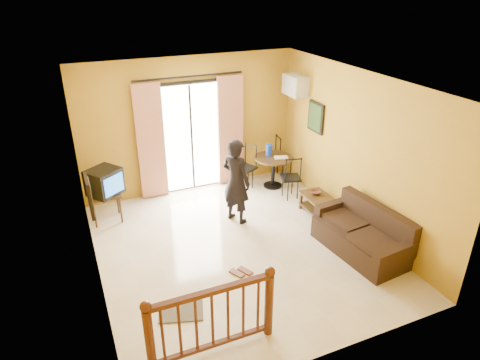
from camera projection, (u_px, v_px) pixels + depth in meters
name	position (u px, v px, depth m)	size (l,w,h in m)	color
ground	(238.00, 248.00, 7.25)	(5.00, 5.00, 0.00)	beige
room_shell	(238.00, 155.00, 6.51)	(5.00, 5.00, 5.00)	white
balcony_door	(192.00, 137.00, 8.75)	(2.25, 0.14, 2.46)	black
tv_table	(105.00, 198.00, 7.86)	(0.55, 0.46, 0.56)	black
television	(104.00, 182.00, 7.73)	(0.72, 0.71, 0.49)	black
picture_left	(90.00, 196.00, 5.62)	(0.05, 0.42, 0.52)	black
dining_table	(273.00, 163.00, 9.13)	(0.82, 0.82, 0.69)	black
water_jug	(269.00, 150.00, 9.10)	(0.13, 0.13, 0.25)	#1436BF
serving_tray	(281.00, 157.00, 9.03)	(0.28, 0.18, 0.02)	beige
dining_chairs	(273.00, 186.00, 9.38)	(1.58, 1.52, 0.95)	black
air_conditioner	(295.00, 85.00, 8.68)	(0.31, 0.60, 0.40)	silver
botanical_print	(316.00, 117.00, 8.40)	(0.05, 0.50, 0.60)	black
coffee_table	(320.00, 204.00, 8.12)	(0.47, 0.85, 0.38)	black
bowl	(316.00, 193.00, 8.19)	(0.20, 0.20, 0.06)	#592F1E
sofa	(363.00, 236.00, 7.04)	(0.95, 1.78, 0.82)	black
standing_person	(236.00, 181.00, 7.73)	(0.59, 0.39, 1.61)	black
stair_balustrade	(212.00, 316.00, 5.03)	(1.63, 0.13, 1.04)	#471E0F
doormat	(181.00, 312.00, 5.86)	(0.60, 0.40, 0.02)	#544F43
sandals	(241.00, 272.00, 6.63)	(0.34, 0.27, 0.03)	#592F1E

